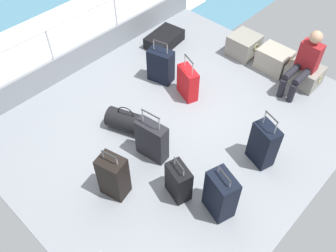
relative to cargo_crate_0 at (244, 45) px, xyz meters
The scene contains 17 objects.
ground_plane 2.14m from the cargo_crate_0, 81.91° to the right, with size 4.40×5.20×0.06m, color gray.
gunwale_port 2.82m from the cargo_crate_0, 131.55° to the right, with size 0.06×5.20×0.45m, color gray.
railing_port 2.88m from the cargo_crate_0, 131.55° to the right, with size 0.04×4.20×1.02m.
sea_wake 3.95m from the cargo_crate_0, 147.40° to the right, with size 12.00×12.00×0.01m.
cargo_crate_0 is the anchor object (origin of this frame).
cargo_crate_1 0.64m from the cargo_crate_0, ahead, with size 0.58×0.43×0.39m.
cargo_crate_2 1.22m from the cargo_crate_0, ahead, with size 0.58×0.46×0.34m.
passenger_seated 1.27m from the cargo_crate_0, ahead, with size 0.34×0.66×1.04m.
suitcase_0 3.34m from the cargo_crate_0, 59.76° to the right, with size 0.44×0.36×0.77m.
suitcase_1 1.69m from the cargo_crate_0, 110.89° to the right, with size 0.46×0.33×0.78m.
suitcase_2 2.48m from the cargo_crate_0, 49.01° to the right, with size 0.41×0.32×0.89m.
suitcase_3 3.64m from the cargo_crate_0, 81.58° to the right, with size 0.39×0.32×0.79m.
suitcase_4 1.50m from the cargo_crate_0, 148.72° to the right, with size 0.56×0.77×0.22m.
suitcase_5 3.27m from the cargo_crate_0, 69.33° to the right, with size 0.39×0.30×0.65m.
suitcase_6 2.88m from the cargo_crate_0, 80.90° to the right, with size 0.47×0.25×0.84m.
suitcase_7 1.57m from the cargo_crate_0, 90.23° to the right, with size 0.45×0.31×0.76m.
duffel_bag 2.75m from the cargo_crate_0, 93.80° to the right, with size 0.68×0.50×0.45m.
Camera 1 is at (2.50, -2.89, 4.14)m, focal length 38.60 mm.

